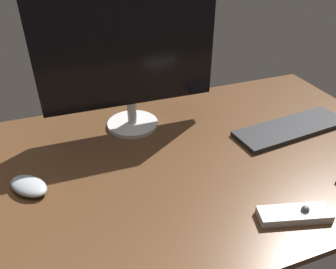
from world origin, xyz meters
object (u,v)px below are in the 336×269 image
object	(u,v)px
monitor	(128,55)
keyboard	(291,128)
computer_mouse	(29,186)
media_remote	(295,214)

from	to	relation	value
monitor	keyboard	distance (cm)	59.42
monitor	computer_mouse	xyz separation A→B (cm)	(-34.41, -22.38, -23.83)
media_remote	keyboard	bearing A→B (deg)	68.66
media_remote	monitor	bearing A→B (deg)	129.71
computer_mouse	media_remote	bearing A→B (deg)	22.58
keyboard	media_remote	size ratio (longest dim) A/B	2.24
computer_mouse	media_remote	world-z (taller)	media_remote
keyboard	computer_mouse	xyz separation A→B (cm)	(-84.00, -0.71, 0.70)
keyboard	media_remote	xyz separation A→B (cm)	(-24.42, -33.15, 0.30)
computer_mouse	media_remote	xyz separation A→B (cm)	(59.58, -32.44, -0.40)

